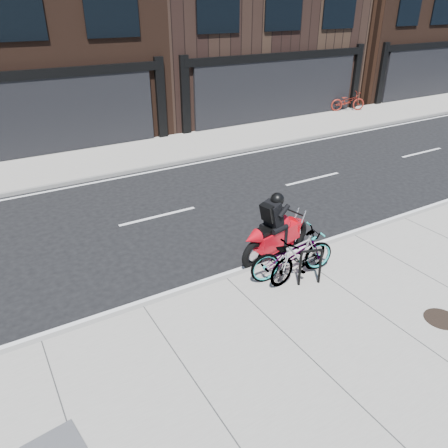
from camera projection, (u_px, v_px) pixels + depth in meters
ground at (188, 245)px, 11.45m from camera, size 120.00×120.00×0.00m
sidewalk_near at (315, 366)px, 7.60m from camera, size 60.00×6.00×0.13m
sidewalk_far at (101, 160)px, 17.36m from camera, size 60.00×3.50×0.13m
bike_rack at (311, 264)px, 9.45m from camera, size 0.50×0.21×0.87m
bicycle_front at (292, 254)px, 9.76m from camera, size 2.15×1.00×1.09m
bicycle_rear at (300, 256)px, 9.68m from camera, size 1.84×0.76×1.07m
motorcycle at (279, 230)px, 10.72m from camera, size 2.32×0.82×1.75m
bicycle_far at (348, 101)px, 24.64m from camera, size 2.08×1.34×1.03m
manhole_cover at (441, 319)px, 8.60m from camera, size 0.83×0.83×0.02m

